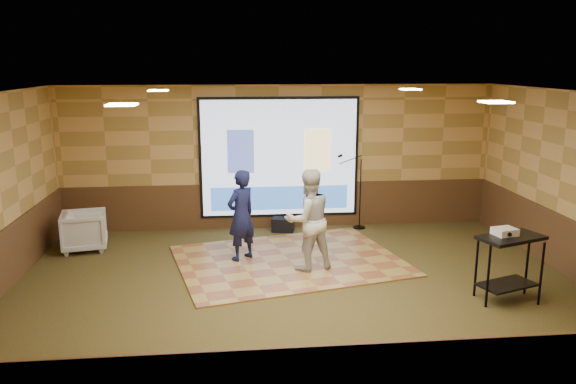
{
  "coord_description": "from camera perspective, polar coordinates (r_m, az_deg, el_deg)",
  "views": [
    {
      "loc": [
        -0.98,
        -8.03,
        3.43
      ],
      "look_at": [
        -0.05,
        1.15,
        1.3
      ],
      "focal_mm": 35.0,
      "sensor_mm": 36.0,
      "label": 1
    }
  ],
  "objects": [
    {
      "name": "mic_stand",
      "position": [
        11.91,
        7.04,
        -1.36
      ],
      "size": [
        0.63,
        0.26,
        1.6
      ],
      "rotation": [
        0.0,
        0.0,
        0.35
      ],
      "color": "black",
      "rests_on": "ground"
    },
    {
      "name": "room_shell",
      "position": [
        8.2,
        1.16,
        3.62
      ],
      "size": [
        9.04,
        7.04,
        3.02
      ],
      "color": "tan",
      "rests_on": "ground"
    },
    {
      "name": "downlight_ne",
      "position": [
        10.34,
        12.33,
        10.16
      ],
      "size": [
        0.32,
        0.32,
        0.02
      ],
      "primitive_type": "cube",
      "color": "beige",
      "rests_on": "room_shell"
    },
    {
      "name": "downlight_se",
      "position": [
        7.28,
        20.37,
        8.57
      ],
      "size": [
        0.32,
        0.32,
        0.02
      ],
      "primitive_type": "cube",
      "color": "beige",
      "rests_on": "room_shell"
    },
    {
      "name": "projector_screen",
      "position": [
        11.68,
        -0.88,
        3.37
      ],
      "size": [
        3.32,
        0.06,
        2.52
      ],
      "color": "black",
      "rests_on": "room_shell"
    },
    {
      "name": "player_left",
      "position": [
        9.83,
        -4.78,
        -2.37
      ],
      "size": [
        0.7,
        0.67,
        1.61
      ],
      "primitive_type": "imported",
      "rotation": [
        0.0,
        0.0,
        3.84
      ],
      "color": "#13173D",
      "rests_on": "dance_floor"
    },
    {
      "name": "downlight_nw",
      "position": [
        9.92,
        -13.04,
        10.02
      ],
      "size": [
        0.32,
        0.32,
        0.02
      ],
      "primitive_type": "cube",
      "color": "beige",
      "rests_on": "room_shell"
    },
    {
      "name": "downlight_sw",
      "position": [
        6.66,
        -16.52,
        8.5
      ],
      "size": [
        0.32,
        0.32,
        0.02
      ],
      "primitive_type": "cube",
      "color": "beige",
      "rests_on": "room_shell"
    },
    {
      "name": "banquet_chair",
      "position": [
        11.17,
        -19.96,
        -3.72
      ],
      "size": [
        0.94,
        0.92,
        0.73
      ],
      "primitive_type": "imported",
      "rotation": [
        0.0,
        0.0,
        1.76
      ],
      "color": "gray",
      "rests_on": "ground"
    },
    {
      "name": "dance_floor",
      "position": [
        10.0,
        0.11,
        -6.97
      ],
      "size": [
        4.38,
        3.7,
        0.03
      ],
      "primitive_type": "cube",
      "rotation": [
        0.0,
        0.0,
        0.23
      ],
      "color": "#A9823D",
      "rests_on": "ground"
    },
    {
      "name": "ground",
      "position": [
        8.79,
        1.09,
        -9.97
      ],
      "size": [
        9.0,
        9.0,
        0.0
      ],
      "primitive_type": "plane",
      "color": "#2B3518",
      "rests_on": "ground"
    },
    {
      "name": "duffel_bag",
      "position": [
        11.7,
        -0.51,
        -3.33
      ],
      "size": [
        0.51,
        0.39,
        0.28
      ],
      "primitive_type": "cube",
      "rotation": [
        0.0,
        0.0,
        -0.22
      ],
      "color": "black",
      "rests_on": "ground"
    },
    {
      "name": "player_right",
      "position": [
        9.34,
        2.07,
        -2.83
      ],
      "size": [
        0.99,
        0.87,
        1.71
      ],
      "primitive_type": "imported",
      "rotation": [
        0.0,
        0.0,
        3.44
      ],
      "color": "beige",
      "rests_on": "dance_floor"
    },
    {
      "name": "wainscot_right",
      "position": [
        10.15,
        27.22,
        -5.42
      ],
      "size": [
        0.04,
        7.0,
        0.95
      ],
      "primitive_type": "cube",
      "color": "#51311B",
      "rests_on": "ground"
    },
    {
      "name": "projector",
      "position": [
        8.72,
        21.16,
        -3.77
      ],
      "size": [
        0.36,
        0.32,
        0.1
      ],
      "primitive_type": "cube",
      "rotation": [
        0.0,
        0.0,
        0.23
      ],
      "color": "silver",
      "rests_on": "av_table"
    },
    {
      "name": "wainscot_back",
      "position": [
        11.93,
        -0.88,
        -1.34
      ],
      "size": [
        9.0,
        0.04,
        0.95
      ],
      "primitive_type": "cube",
      "color": "#51311B",
      "rests_on": "ground"
    },
    {
      "name": "av_table",
      "position": [
        8.81,
        21.59,
        -5.99
      ],
      "size": [
        0.94,
        0.5,
        0.99
      ],
      "rotation": [
        0.0,
        0.0,
        0.34
      ],
      "color": "black",
      "rests_on": "ground"
    }
  ]
}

